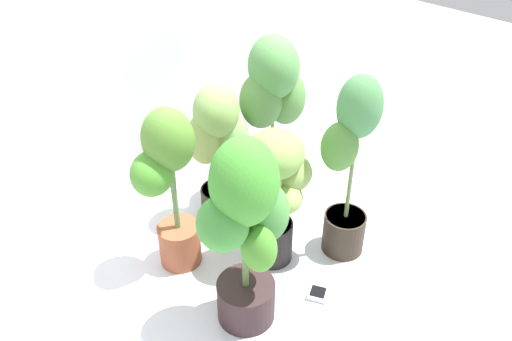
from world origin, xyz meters
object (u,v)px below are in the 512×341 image
Objects in this scene: potted_plant_back_center at (219,144)px; potted_plant_center at (274,185)px; potted_plant_back_right at (273,108)px; potted_plant_front_left at (246,226)px; potted_plant_front_right at (349,166)px; hygrometer_box at (318,294)px; potted_plant_back_left at (168,182)px.

potted_plant_center is at bearing -97.18° from potted_plant_back_center.
potted_plant_front_left is at bearing -143.79° from potted_plant_back_right.
potted_plant_back_right is (0.31, -0.06, 0.09)m from potted_plant_back_center.
potted_plant_front_right is (0.26, -0.19, 0.06)m from potted_plant_center.
potted_plant_back_center is at bearing -122.91° from hygrometer_box.
potted_plant_back_right reaches higher than hygrometer_box.
potted_plant_front_right is at bearing -70.40° from potted_plant_back_center.
potted_plant_back_center is at bearing 15.11° from potted_plant_back_left.
potted_plant_front_left is 0.59m from potted_plant_front_right.
potted_plant_back_center is (0.38, 0.56, -0.06)m from potted_plant_front_left.
potted_plant_center is 6.38× the size of hygrometer_box.
potted_plant_back_center is 0.82× the size of potted_plant_back_right.
potted_plant_back_right reaches higher than potted_plant_back_left.
potted_plant_front_left is 0.68m from potted_plant_back_center.
potted_plant_front_right is at bearing -39.56° from potted_plant_back_left.
potted_plant_front_right reaches higher than potted_plant_back_left.
potted_plant_center is at bearing 143.44° from potted_plant_front_right.
potted_plant_back_left is at bearing -176.10° from potted_plant_back_right.
potted_plant_front_right is (0.21, -0.59, 0.05)m from potted_plant_back_center.
potted_plant_front_left is at bearing -124.05° from potted_plant_back_center.
potted_plant_front_right is at bearing -36.56° from potted_plant_center.
potted_plant_center is (0.33, 0.16, -0.07)m from potted_plant_front_left.
potted_plant_center is 0.76× the size of potted_plant_back_right.
hygrometer_box is at bearing -26.82° from potted_plant_front_left.
potted_plant_front_left is 0.96× the size of potted_plant_back_right.
potted_plant_back_left reaches higher than potted_plant_back_center.
hygrometer_box is (-0.09, -0.71, -0.42)m from potted_plant_back_center.
potted_plant_front_right is 8.49× the size of hygrometer_box.
potted_plant_front_left is at bearing -52.54° from hygrometer_box.
potted_plant_center is 0.45m from potted_plant_back_left.
potted_plant_back_center is 0.83m from hygrometer_box.
potted_plant_center is 0.51m from potted_plant_back_right.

